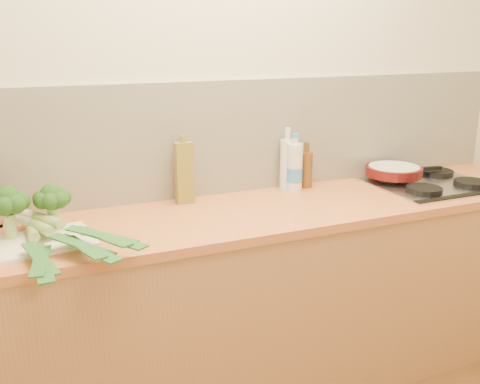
# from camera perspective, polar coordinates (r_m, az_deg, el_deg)

# --- Properties ---
(room_shell) EXTENTS (3.50, 3.50, 3.50)m
(room_shell) POSITION_cam_1_polar(r_m,az_deg,el_deg) (2.54, -1.73, 5.75)
(room_shell) COLOR beige
(room_shell) RESTS_ON ground
(counter) EXTENTS (3.20, 0.62, 0.90)m
(counter) POSITION_cam_1_polar(r_m,az_deg,el_deg) (2.53, 0.86, -11.65)
(counter) COLOR #A27043
(counter) RESTS_ON ground
(gas_hob) EXTENTS (0.58, 0.50, 0.04)m
(gas_hob) POSITION_cam_1_polar(r_m,az_deg,el_deg) (2.89, 19.74, 0.92)
(gas_hob) COLOR silver
(gas_hob) RESTS_ON counter
(chopping_board) EXTENTS (0.41, 0.32, 0.01)m
(chopping_board) POSITION_cam_1_polar(r_m,az_deg,el_deg) (2.12, -20.57, -4.99)
(chopping_board) COLOR beige
(chopping_board) RESTS_ON counter
(broccoli_left) EXTENTS (0.16, 0.16, 0.20)m
(broccoli_left) POSITION_cam_1_polar(r_m,az_deg,el_deg) (2.14, -23.56, -1.06)
(broccoli_left) COLOR #92B268
(broccoli_left) RESTS_ON chopping_board
(broccoli_right) EXTENTS (0.14, 0.14, 0.19)m
(broccoli_right) POSITION_cam_1_polar(r_m,az_deg,el_deg) (2.17, -19.43, -0.68)
(broccoli_right) COLOR #92B268
(broccoli_right) RESTS_ON chopping_board
(leek_front) EXTENTS (0.11, 0.67, 0.04)m
(leek_front) POSITION_cam_1_polar(r_m,az_deg,el_deg) (2.08, -21.08, -4.60)
(leek_front) COLOR white
(leek_front) RESTS_ON chopping_board
(leek_mid) EXTENTS (0.31, 0.59, 0.04)m
(leek_mid) POSITION_cam_1_polar(r_m,az_deg,el_deg) (2.05, -19.31, -4.15)
(leek_mid) COLOR white
(leek_mid) RESTS_ON chopping_board
(leek_back) EXTENTS (0.41, 0.59, 0.04)m
(leek_back) POSITION_cam_1_polar(r_m,az_deg,el_deg) (2.08, -18.51, -3.30)
(leek_back) COLOR white
(leek_back) RESTS_ON chopping_board
(skillet) EXTENTS (0.42, 0.29, 0.05)m
(skillet) POSITION_cam_1_polar(r_m,az_deg,el_deg) (2.89, 16.14, 2.21)
(skillet) COLOR #490C0C
(skillet) RESTS_ON gas_hob
(oil_tin) EXTENTS (0.08, 0.05, 0.31)m
(oil_tin) POSITION_cam_1_polar(r_m,az_deg,el_deg) (2.43, -5.97, 2.08)
(oil_tin) COLOR olive
(oil_tin) RESTS_ON counter
(glass_bottle) EXTENTS (0.07, 0.07, 0.31)m
(glass_bottle) POSITION_cam_1_polar(r_m,az_deg,el_deg) (2.65, 5.03, 3.06)
(glass_bottle) COLOR silver
(glass_bottle) RESTS_ON counter
(amber_bottle) EXTENTS (0.06, 0.06, 0.23)m
(amber_bottle) POSITION_cam_1_polar(r_m,az_deg,el_deg) (2.70, 7.06, 2.47)
(amber_bottle) COLOR brown
(amber_bottle) RESTS_ON counter
(water_bottle) EXTENTS (0.08, 0.08, 0.27)m
(water_bottle) POSITION_cam_1_polar(r_m,az_deg,el_deg) (2.63, 5.84, 2.49)
(water_bottle) COLOR silver
(water_bottle) RESTS_ON counter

